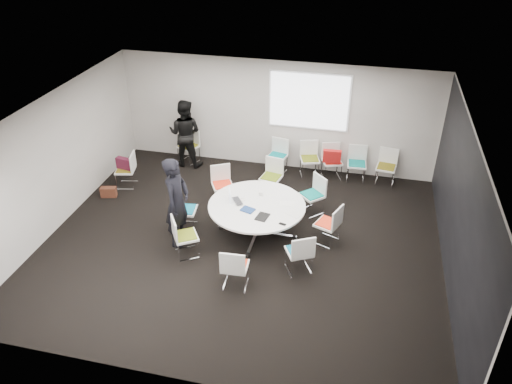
% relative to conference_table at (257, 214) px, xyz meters
% --- Properties ---
extents(room_shell, '(8.08, 7.08, 2.88)m').
position_rel_conference_table_xyz_m(room_shell, '(-0.13, -0.35, 0.89)').
color(room_shell, black).
rests_on(room_shell, ground).
extents(conference_table, '(2.00, 2.00, 0.73)m').
position_rel_conference_table_xyz_m(conference_table, '(0.00, 0.00, 0.00)').
color(conference_table, silver).
rests_on(conference_table, ground).
extents(projection_screen, '(1.90, 0.03, 1.35)m').
position_rel_conference_table_xyz_m(projection_screen, '(0.57, 3.11, 1.34)').
color(projection_screen, white).
rests_on(projection_screen, room_shell).
extents(chair_ring_a, '(0.59, 0.59, 0.88)m').
position_rel_conference_table_xyz_m(chair_ring_a, '(1.47, 0.06, -0.24)').
color(chair_ring_a, silver).
rests_on(chair_ring_a, ground).
extents(chair_ring_b, '(0.64, 0.64, 0.88)m').
position_rel_conference_table_xyz_m(chair_ring_b, '(1.01, 1.10, -0.24)').
color(chair_ring_b, silver).
rests_on(chair_ring_b, ground).
extents(chair_ring_c, '(0.54, 0.53, 0.88)m').
position_rel_conference_table_xyz_m(chair_ring_c, '(-0.04, 1.68, -0.24)').
color(chair_ring_c, silver).
rests_on(chair_ring_c, ground).
extents(chair_ring_d, '(0.62, 0.61, 0.88)m').
position_rel_conference_table_xyz_m(chair_ring_d, '(-1.06, 1.07, -0.24)').
color(chair_ring_d, silver).
rests_on(chair_ring_d, ground).
extents(chair_ring_e, '(0.50, 0.51, 0.88)m').
position_rel_conference_table_xyz_m(chair_ring_e, '(-1.54, -0.12, -0.24)').
color(chair_ring_e, silver).
rests_on(chair_ring_e, ground).
extents(chair_ring_f, '(0.62, 0.63, 0.88)m').
position_rel_conference_table_xyz_m(chair_ring_f, '(-1.21, -1.00, -0.24)').
color(chair_ring_f, silver).
rests_on(chair_ring_f, ground).
extents(chair_ring_g, '(0.49, 0.48, 0.88)m').
position_rel_conference_table_xyz_m(chair_ring_g, '(-0.02, -1.67, -0.24)').
color(chair_ring_g, silver).
rests_on(chair_ring_g, ground).
extents(chair_ring_h, '(0.62, 0.61, 0.88)m').
position_rel_conference_table_xyz_m(chair_ring_h, '(1.05, -0.98, -0.24)').
color(chair_ring_h, silver).
rests_on(chair_ring_h, ground).
extents(chair_back_a, '(0.55, 0.54, 0.88)m').
position_rel_conference_table_xyz_m(chair_back_a, '(-0.12, 2.77, -0.24)').
color(chair_back_a, silver).
rests_on(chair_back_a, ground).
extents(chair_back_b, '(0.57, 0.56, 0.88)m').
position_rel_conference_table_xyz_m(chair_back_b, '(0.71, 2.82, -0.24)').
color(chair_back_b, silver).
rests_on(chair_back_b, ground).
extents(chair_back_c, '(0.58, 0.58, 0.88)m').
position_rel_conference_table_xyz_m(chair_back_c, '(1.27, 2.82, -0.24)').
color(chair_back_c, silver).
rests_on(chair_back_c, ground).
extents(chair_back_d, '(0.49, 0.48, 0.88)m').
position_rel_conference_table_xyz_m(chair_back_d, '(1.88, 2.82, -0.24)').
color(chair_back_d, silver).
rests_on(chair_back_d, ground).
extents(chair_back_e, '(0.52, 0.51, 0.88)m').
position_rel_conference_table_xyz_m(chair_back_e, '(2.59, 2.82, -0.24)').
color(chair_back_e, silver).
rests_on(chair_back_e, ground).
extents(chair_spare_left, '(0.54, 0.55, 0.88)m').
position_rel_conference_table_xyz_m(chair_spare_left, '(-3.54, 1.24, -0.24)').
color(chair_spare_left, silver).
rests_on(chair_spare_left, ground).
extents(chair_person_back, '(0.60, 0.59, 0.88)m').
position_rel_conference_table_xyz_m(chair_person_back, '(-2.51, 2.82, -0.24)').
color(chair_person_back, silver).
rests_on(chair_person_back, ground).
extents(person_main, '(0.51, 0.73, 1.91)m').
position_rel_conference_table_xyz_m(person_main, '(-1.48, -0.61, 0.44)').
color(person_main, black).
rests_on(person_main, ground).
extents(person_back, '(0.87, 0.68, 1.79)m').
position_rel_conference_table_xyz_m(person_back, '(-2.51, 2.65, 0.38)').
color(person_back, black).
rests_on(person_back, ground).
extents(laptop, '(0.37, 0.41, 0.03)m').
position_rel_conference_table_xyz_m(laptop, '(-0.37, 0.05, 0.23)').
color(laptop, '#333338').
rests_on(laptop, conference_table).
extents(laptop_lid, '(0.11, 0.29, 0.22)m').
position_rel_conference_table_xyz_m(laptop_lid, '(-0.57, 0.01, 0.35)').
color(laptop_lid, silver).
rests_on(laptop_lid, conference_table).
extents(notebook_black, '(0.27, 0.33, 0.02)m').
position_rel_conference_table_xyz_m(notebook_black, '(0.21, -0.42, 0.23)').
color(notebook_black, black).
rests_on(notebook_black, conference_table).
extents(tablet_folio, '(0.31, 0.27, 0.03)m').
position_rel_conference_table_xyz_m(tablet_folio, '(-0.13, -0.24, 0.23)').
color(tablet_folio, navy).
rests_on(tablet_folio, conference_table).
extents(papers_right, '(0.33, 0.25, 0.00)m').
position_rel_conference_table_xyz_m(papers_right, '(0.60, 0.18, 0.22)').
color(papers_right, white).
rests_on(papers_right, conference_table).
extents(papers_front, '(0.36, 0.32, 0.00)m').
position_rel_conference_table_xyz_m(papers_front, '(0.79, -0.15, 0.22)').
color(papers_front, silver).
rests_on(papers_front, conference_table).
extents(cup, '(0.08, 0.08, 0.09)m').
position_rel_conference_table_xyz_m(cup, '(-0.00, 0.37, 0.26)').
color(cup, white).
rests_on(cup, conference_table).
extents(phone, '(0.15, 0.10, 0.01)m').
position_rel_conference_table_xyz_m(phone, '(0.64, -0.57, 0.22)').
color(phone, black).
rests_on(phone, conference_table).
extents(maroon_bag, '(0.42, 0.21, 0.28)m').
position_rel_conference_table_xyz_m(maroon_bag, '(-3.56, 1.23, 0.11)').
color(maroon_bag, '#4E1529').
rests_on(maroon_bag, chair_spare_left).
extents(brown_bag, '(0.39, 0.24, 0.24)m').
position_rel_conference_table_xyz_m(brown_bag, '(-3.76, 0.67, -0.39)').
color(brown_bag, '#4C2518').
rests_on(brown_bag, ground).
extents(red_jacket, '(0.45, 0.18, 0.36)m').
position_rel_conference_table_xyz_m(red_jacket, '(1.27, 2.59, 0.19)').
color(red_jacket, '#AD1615').
rests_on(red_jacket, chair_back_c).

